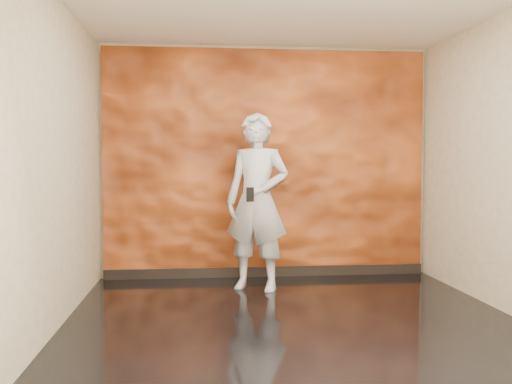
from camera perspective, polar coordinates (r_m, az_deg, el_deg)
name	(u,v)px	position (r m, az deg, el deg)	size (l,w,h in m)	color
room	(293,162)	(5.00, 3.75, 3.04)	(4.02, 4.02, 2.81)	black
feature_wall	(266,163)	(6.94, 1.04, 2.87)	(3.90, 0.06, 2.75)	orange
baseboard	(267,272)	(7.02, 1.06, -7.96)	(3.90, 0.04, 0.12)	black
man	(257,202)	(6.22, 0.12, -0.97)	(0.70, 0.46, 1.93)	#999DA9
phone	(250,195)	(5.93, -0.60, -0.26)	(0.08, 0.02, 0.15)	black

